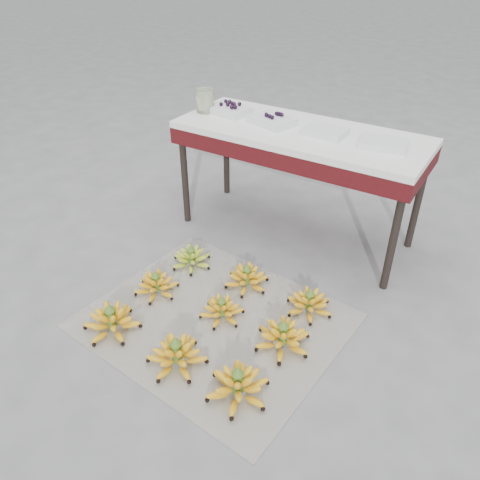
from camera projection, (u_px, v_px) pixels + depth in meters
The scene contains 17 objects.
ground at pixel (231, 330), 2.39m from camera, with size 60.00×60.00×0.00m, color slate.
newspaper_mat at pixel (215, 320), 2.44m from camera, with size 1.25×1.05×0.01m, color silver.
bunch_front_left at pixel (112, 321), 2.35m from camera, with size 0.32×0.32×0.17m.
bunch_front_center at pixel (177, 355), 2.16m from camera, with size 0.34×0.34×0.17m.
bunch_front_right at pixel (238, 385), 2.02m from camera, with size 0.33×0.33×0.17m.
bunch_mid_left at pixel (156, 285), 2.60m from camera, with size 0.29×0.29×0.15m.
bunch_mid_center at pixel (222, 310), 2.44m from camera, with size 0.30×0.30×0.14m.
bunch_mid_right at pixel (283, 337), 2.26m from camera, with size 0.37×0.37×0.17m.
bunch_back_left at pixel (191, 258), 2.82m from camera, with size 0.24×0.24×0.15m.
bunch_back_center at pixel (247, 278), 2.65m from camera, with size 0.33×0.33×0.15m.
bunch_back_right at pixel (309, 303), 2.47m from camera, with size 0.28×0.28×0.15m.
vendor_table at pixel (300, 143), 2.81m from camera, with size 1.50×0.60×0.72m.
tray_far_left at pixel (229, 109), 3.01m from camera, with size 0.29×0.23×0.07m.
tray_left at pixel (272, 120), 2.83m from camera, with size 0.30×0.25×0.07m.
tray_right at pixel (325, 132), 2.69m from camera, with size 0.24×0.18×0.04m.
tray_far_right at pixel (384, 144), 2.53m from camera, with size 0.27×0.21×0.04m.
glass_jar at pixel (205, 101), 3.00m from camera, with size 0.12×0.12×0.15m, color beige.
Camera 1 is at (0.97, -1.45, 1.70)m, focal length 35.00 mm.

